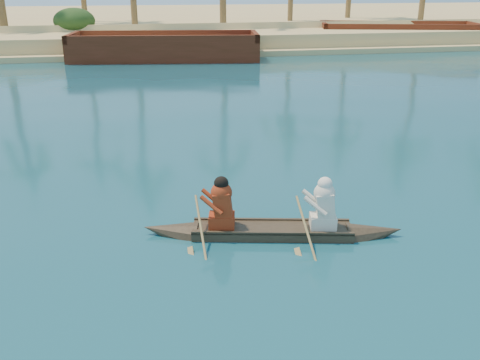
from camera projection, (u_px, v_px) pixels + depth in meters
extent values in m
plane|color=#0B3647|center=(226.00, 172.00, 14.13)|extent=(160.00, 160.00, 0.00)
cube|color=tan|center=(162.00, 50.00, 37.96)|extent=(150.00, 8.00, 0.50)
cube|color=tan|center=(149.00, 22.00, 58.01)|extent=(150.00, 50.00, 1.50)
cube|color=#5E2214|center=(165.00, 53.00, 34.16)|extent=(12.25, 5.55, 1.48)
cube|color=#5E2214|center=(398.00, 39.00, 42.21)|extent=(12.63, 6.96, 1.50)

